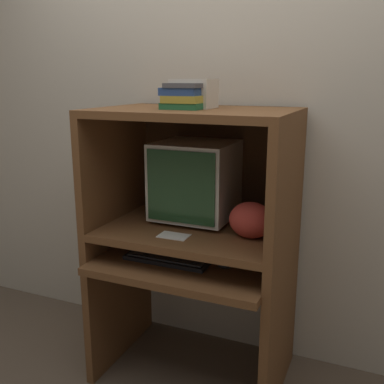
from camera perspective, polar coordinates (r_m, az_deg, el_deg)
name	(u,v)px	position (r m, az deg, el deg)	size (l,w,h in m)	color
wall_back	(221,121)	(2.47, 3.75, 8.99)	(6.00, 0.06, 2.60)	beige
desk_base	(191,301)	(2.34, -0.14, -13.63)	(0.93, 0.70, 0.67)	brown
desk_monitor_shelf	(194,233)	(2.24, 0.29, -5.21)	(0.93, 0.63, 0.14)	brown
hutch_upper	(197,149)	(2.17, 0.65, 5.52)	(0.93, 0.63, 0.58)	brown
crt_monitor	(195,180)	(2.29, 0.41, 1.50)	(0.38, 0.37, 0.41)	beige
keyboard	(169,258)	(2.20, -3.00, -8.35)	(0.42, 0.16, 0.03)	black
mouse	(224,265)	(2.11, 4.11, -9.26)	(0.06, 0.04, 0.03)	#28282B
snack_bag	(251,220)	(2.07, 7.51, -3.57)	(0.21, 0.15, 0.17)	#BC382D
book_stack	(183,97)	(2.07, -1.15, 12.02)	(0.18, 0.15, 0.12)	#236638
paper_card	(174,236)	(2.10, -2.33, -5.59)	(0.14, 0.09, 0.00)	white
storage_box	(194,94)	(2.16, 0.23, 12.38)	(0.19, 0.16, 0.13)	beige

